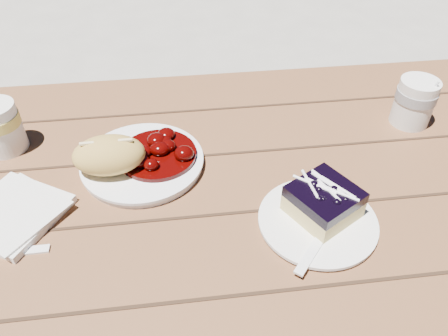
{
  "coord_description": "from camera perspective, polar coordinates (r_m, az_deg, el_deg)",
  "views": [
    {
      "loc": [
        -0.35,
        -0.58,
        1.31
      ],
      "look_at": [
        -0.28,
        -0.03,
        0.81
      ],
      "focal_mm": 35.0,
      "sensor_mm": 36.0,
      "label": 1
    }
  ],
  "objects": [
    {
      "name": "bread_roll",
      "position": [
        0.82,
        -14.79,
        1.66
      ],
      "size": [
        0.13,
        0.09,
        0.07
      ],
      "primitive_type": "ellipsoid",
      "rotation": [
        0.0,
        0.0,
        0.02
      ],
      "color": "tan",
      "rests_on": "main_plate"
    },
    {
      "name": "napkin_stack",
      "position": [
        0.83,
        -25.85,
        -5.39
      ],
      "size": [
        0.21,
        0.21,
        0.01
      ],
      "primitive_type": "cube",
      "rotation": [
        0.0,
        0.0,
        1.02
      ],
      "color": "white",
      "rests_on": "picnic_table"
    },
    {
      "name": "picnic_table",
      "position": [
        0.99,
        16.43,
        -7.16
      ],
      "size": [
        2.0,
        1.55,
        0.75
      ],
      "color": "brown",
      "rests_on": "ground"
    },
    {
      "name": "fork_table",
      "position": [
        0.78,
        -26.32,
        -9.87
      ],
      "size": [
        0.16,
        0.03,
        0.0
      ],
      "primitive_type": null,
      "rotation": [
        0.0,
        0.0,
        1.58
      ],
      "color": "white",
      "rests_on": "picnic_table"
    },
    {
      "name": "goulash_stew",
      "position": [
        0.84,
        -8.78,
        2.57
      ],
      "size": [
        0.15,
        0.15,
        0.04
      ],
      "primitive_type": null,
      "color": "#3A0302",
      "rests_on": "main_plate"
    },
    {
      "name": "second_cup",
      "position": [
        0.96,
        -27.2,
        4.73
      ],
      "size": [
        0.08,
        0.08,
        0.1
      ],
      "primitive_type": "cylinder",
      "color": "white",
      "rests_on": "picnic_table"
    },
    {
      "name": "blueberry_cake",
      "position": [
        0.74,
        12.87,
        -4.25
      ],
      "size": [
        0.14,
        0.14,
        0.06
      ],
      "rotation": [
        0.0,
        0.0,
        0.53
      ],
      "color": "#DBC777",
      "rests_on": "dessert_plate"
    },
    {
      "name": "dessert_plate",
      "position": [
        0.75,
        12.1,
        -6.87
      ],
      "size": [
        0.19,
        0.19,
        0.01
      ],
      "primitive_type": "cylinder",
      "color": "white",
      "rests_on": "picnic_table"
    },
    {
      "name": "main_plate",
      "position": [
        0.85,
        -10.58,
        0.68
      ],
      "size": [
        0.23,
        0.23,
        0.02
      ],
      "primitive_type": "cylinder",
      "color": "white",
      "rests_on": "picnic_table"
    },
    {
      "name": "fork_dessert",
      "position": [
        0.71,
        11.87,
        -9.94
      ],
      "size": [
        0.12,
        0.14,
        0.0
      ],
      "primitive_type": null,
      "rotation": [
        0.0,
        0.0,
        -0.7
      ],
      "color": "white",
      "rests_on": "dessert_plate"
    },
    {
      "name": "coffee_cup",
      "position": [
        1.01,
        23.61,
        7.89
      ],
      "size": [
        0.08,
        0.08,
        0.1
      ],
      "primitive_type": "cylinder",
      "color": "white",
      "rests_on": "picnic_table"
    }
  ]
}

